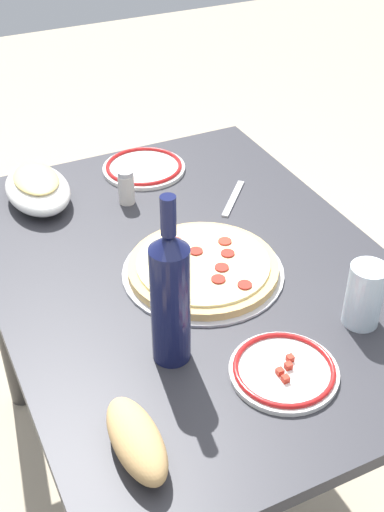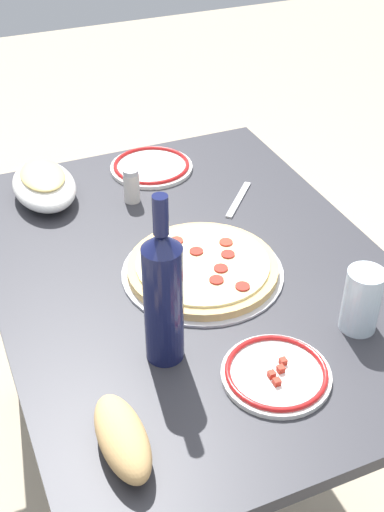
{
  "view_description": "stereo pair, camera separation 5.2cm",
  "coord_description": "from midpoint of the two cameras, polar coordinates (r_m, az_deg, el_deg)",
  "views": [
    {
      "loc": [
        -1.02,
        0.49,
        1.63
      ],
      "look_at": [
        0.0,
        0.0,
        0.79
      ],
      "focal_mm": 46.81,
      "sensor_mm": 36.0,
      "label": 1
    },
    {
      "loc": [
        -1.05,
        0.44,
        1.63
      ],
      "look_at": [
        0.0,
        0.0,
        0.79
      ],
      "focal_mm": 46.81,
      "sensor_mm": 36.0,
      "label": 2
    }
  ],
  "objects": [
    {
      "name": "pepperoni_pizza",
      "position": [
        1.41,
        -0.11,
        -1.02
      ],
      "size": [
        0.34,
        0.34,
        0.03
      ],
      "color": "#B7B7BC",
      "rests_on": "dining_table"
    },
    {
      "name": "ground_plane",
      "position": [
        1.99,
        -0.8,
        -18.55
      ],
      "size": [
        8.0,
        8.0,
        0.0
      ],
      "primitive_type": "plane",
      "color": "tan",
      "rests_on": "ground"
    },
    {
      "name": "spice_shaker",
      "position": [
        1.64,
        -6.56,
        5.86
      ],
      "size": [
        0.04,
        0.04,
        0.09
      ],
      "color": "silver",
      "rests_on": "dining_table"
    },
    {
      "name": "fork_left",
      "position": [
        1.66,
        2.65,
        4.93
      ],
      "size": [
        0.14,
        0.13,
        0.0
      ],
      "primitive_type": "cube",
      "rotation": [
        0.0,
        0.0,
        5.54
      ],
      "color": "#B7B7BC",
      "rests_on": "dining_table"
    },
    {
      "name": "water_glass",
      "position": [
        1.29,
        13.41,
        -3.29
      ],
      "size": [
        0.07,
        0.07,
        0.13
      ],
      "primitive_type": "cylinder",
      "color": "silver",
      "rests_on": "dining_table"
    },
    {
      "name": "dining_table",
      "position": [
        1.52,
        -0.99,
        -5.22
      ],
      "size": [
        1.13,
        0.83,
        0.76
      ],
      "color": "#2D2D33",
      "rests_on": "ground"
    },
    {
      "name": "baked_pasta_dish",
      "position": [
        1.68,
        -13.96,
        5.72
      ],
      "size": [
        0.24,
        0.15,
        0.08
      ],
      "color": "white",
      "rests_on": "dining_table"
    },
    {
      "name": "wine_bottle",
      "position": [
        1.14,
        -3.19,
        -3.47
      ],
      "size": [
        0.07,
        0.07,
        0.34
      ],
      "color": "#141942",
      "rests_on": "dining_table"
    },
    {
      "name": "side_plate_far",
      "position": [
        1.79,
        -4.98,
        7.55
      ],
      "size": [
        0.22,
        0.22,
        0.02
      ],
      "color": "white",
      "rests_on": "dining_table"
    },
    {
      "name": "side_plate_near",
      "position": [
        1.2,
        6.61,
        -9.7
      ],
      "size": [
        0.2,
        0.2,
        0.02
      ],
      "color": "white",
      "rests_on": "dining_table"
    },
    {
      "name": "bread_loaf",
      "position": [
        1.07,
        -6.23,
        -15.39
      ],
      "size": [
        0.18,
        0.07,
        0.07
      ],
      "primitive_type": "ellipsoid",
      "color": "tan",
      "rests_on": "dining_table"
    }
  ]
}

